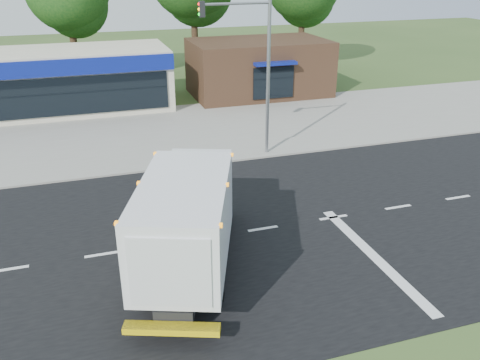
% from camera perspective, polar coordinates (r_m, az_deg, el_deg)
% --- Properties ---
extents(ground, '(120.00, 120.00, 0.00)m').
position_cam_1_polar(ground, '(19.56, 2.59, -5.52)').
color(ground, '#385123').
rests_on(ground, ground).
extents(road_asphalt, '(60.00, 14.00, 0.02)m').
position_cam_1_polar(road_asphalt, '(19.56, 2.59, -5.51)').
color(road_asphalt, black).
rests_on(road_asphalt, ground).
extents(sidewalk, '(60.00, 2.40, 0.12)m').
position_cam_1_polar(sidewalk, '(26.66, -3.52, 2.81)').
color(sidewalk, gray).
rests_on(sidewalk, ground).
extents(parking_apron, '(60.00, 9.00, 0.02)m').
position_cam_1_polar(parking_apron, '(32.02, -6.15, 6.23)').
color(parking_apron, gray).
rests_on(parking_apron, ground).
extents(lane_markings, '(55.20, 7.00, 0.01)m').
position_cam_1_polar(lane_markings, '(18.95, 7.88, -6.71)').
color(lane_markings, silver).
rests_on(lane_markings, road_asphalt).
extents(ems_box_truck, '(5.04, 8.29, 3.52)m').
position_cam_1_polar(ems_box_truck, '(16.32, -5.77, -3.83)').
color(ems_box_truck, black).
rests_on(ems_box_truck, ground).
extents(emergency_worker, '(0.76, 0.76, 1.89)m').
position_cam_1_polar(emergency_worker, '(16.60, -4.12, -7.64)').
color(emergency_worker, '#CBC087').
rests_on(emergency_worker, ground).
extents(retail_strip_mall, '(18.00, 6.20, 4.00)m').
position_cam_1_polar(retail_strip_mall, '(36.79, -22.39, 10.13)').
color(retail_strip_mall, beige).
rests_on(retail_strip_mall, ground).
extents(brown_storefront, '(10.00, 6.70, 4.00)m').
position_cam_1_polar(brown_storefront, '(38.99, 2.13, 12.51)').
color(brown_storefront, '#382316').
rests_on(brown_storefront, ground).
extents(traffic_signal_pole, '(3.51, 0.25, 8.00)m').
position_cam_1_polar(traffic_signal_pole, '(25.45, 1.83, 13.22)').
color(traffic_signal_pole, gray).
rests_on(traffic_signal_pole, ground).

